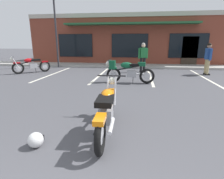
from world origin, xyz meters
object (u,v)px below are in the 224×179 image
object	(u,v)px
motorcycle_foreground_classic	(107,109)
parking_lot_lamp_post	(54,18)
motorcycle_blue_standard	(127,71)
helmet_on_pavement	(36,140)
person_in_black_shirt	(208,57)
motorcycle_black_cruiser	(31,65)
person_in_shorts_foreground	(143,56)

from	to	relation	value
motorcycle_foreground_classic	parking_lot_lamp_post	world-z (taller)	parking_lot_lamp_post
motorcycle_foreground_classic	motorcycle_blue_standard	distance (m)	4.50
motorcycle_blue_standard	helmet_on_pavement	distance (m)	5.36
helmet_on_pavement	parking_lot_lamp_post	bearing A→B (deg)	112.34
motorcycle_blue_standard	person_in_black_shirt	distance (m)	4.84
motorcycle_black_cruiser	person_in_black_shirt	world-z (taller)	person_in_black_shirt
person_in_shorts_foreground	parking_lot_lamp_post	distance (m)	6.26
person_in_black_shirt	person_in_shorts_foreground	world-z (taller)	same
motorcycle_foreground_classic	person_in_shorts_foreground	world-z (taller)	person_in_shorts_foreground
motorcycle_blue_standard	helmet_on_pavement	world-z (taller)	motorcycle_blue_standard
person_in_shorts_foreground	motorcycle_foreground_classic	bearing A→B (deg)	-96.33
person_in_black_shirt	motorcycle_blue_standard	bearing A→B (deg)	-148.03
person_in_black_shirt	parking_lot_lamp_post	size ratio (longest dim) A/B	0.34
motorcycle_foreground_classic	person_in_shorts_foreground	bearing A→B (deg)	83.67
motorcycle_blue_standard	motorcycle_black_cruiser	bearing A→B (deg)	161.94
motorcycle_blue_standard	helmet_on_pavement	size ratio (longest dim) A/B	8.11
motorcycle_black_cruiser	parking_lot_lamp_post	xyz separation A→B (m)	(0.54, 2.27, 2.73)
person_in_shorts_foreground	motorcycle_black_cruiser	bearing A→B (deg)	-169.41
person_in_black_shirt	person_in_shorts_foreground	distance (m)	3.41
motorcycle_black_cruiser	parking_lot_lamp_post	distance (m)	3.59
person_in_shorts_foreground	helmet_on_pavement	world-z (taller)	person_in_shorts_foreground
motorcycle_black_cruiser	motorcycle_foreground_classic	bearing A→B (deg)	-49.19
motorcycle_foreground_classic	parking_lot_lamp_post	bearing A→B (deg)	119.76
motorcycle_foreground_classic	parking_lot_lamp_post	size ratio (longest dim) A/B	0.43
motorcycle_blue_standard	person_in_shorts_foreground	size ratio (longest dim) A/B	1.26
motorcycle_black_cruiser	motorcycle_blue_standard	world-z (taller)	same
motorcycle_foreground_classic	motorcycle_blue_standard	size ratio (longest dim) A/B	1.00
motorcycle_foreground_classic	motorcycle_blue_standard	world-z (taller)	same
person_in_shorts_foreground	motorcycle_blue_standard	bearing A→B (deg)	-103.33
helmet_on_pavement	parking_lot_lamp_post	distance (m)	10.51
motorcycle_foreground_classic	helmet_on_pavement	world-z (taller)	motorcycle_foreground_classic
motorcycle_foreground_classic	person_in_black_shirt	distance (m)	8.23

